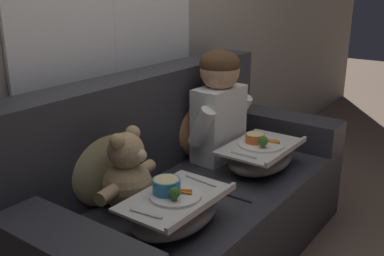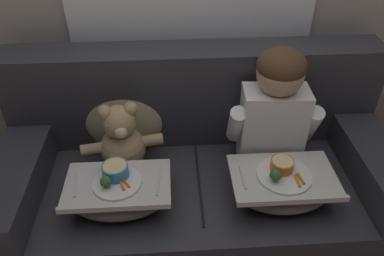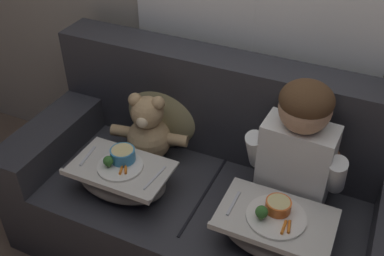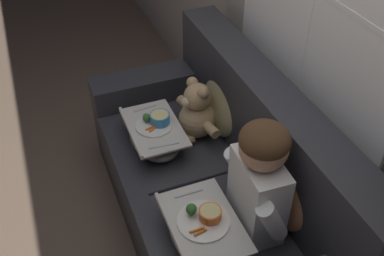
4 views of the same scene
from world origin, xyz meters
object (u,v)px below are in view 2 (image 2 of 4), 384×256
object	(u,v)px
throw_pillow_behind_teddy	(124,116)
lap_tray_teddy	(119,193)
couch	(197,178)
lap_tray_child	(282,186)
child_figure	(276,105)
teddy_bear	(122,142)
throw_pillow_behind_child	(265,111)

from	to	relation	value
throw_pillow_behind_teddy	lap_tray_teddy	world-z (taller)	throw_pillow_behind_teddy
couch	throw_pillow_behind_teddy	distance (m)	0.51
throw_pillow_behind_teddy	lap_tray_child	distance (m)	0.86
lap_tray_child	lap_tray_teddy	size ratio (longest dim) A/B	1.02
couch	child_figure	world-z (taller)	child_figure
throw_pillow_behind_teddy	teddy_bear	distance (m)	0.17
couch	lap_tray_child	world-z (taller)	couch
throw_pillow_behind_child	throw_pillow_behind_teddy	world-z (taller)	throw_pillow_behind_teddy
couch	throw_pillow_behind_child	world-z (taller)	couch
throw_pillow_behind_child	lap_tray_child	world-z (taller)	throw_pillow_behind_child
throw_pillow_behind_child	throw_pillow_behind_teddy	distance (m)	0.74
couch	throw_pillow_behind_child	bearing A→B (deg)	25.84
throw_pillow_behind_teddy	lap_tray_teddy	bearing A→B (deg)	-90.08
throw_pillow_behind_teddy	teddy_bear	xyz separation A→B (m)	(0.00, -0.16, -0.04)
child_figure	lap_tray_teddy	size ratio (longest dim) A/B	1.35
child_figure	lap_tray_teddy	distance (m)	0.83
child_figure	lap_tray_child	xyz separation A→B (m)	(-0.00, -0.27, -0.27)
lap_tray_child	couch	bearing A→B (deg)	145.94
throw_pillow_behind_child	teddy_bear	xyz separation A→B (m)	(-0.74, -0.16, -0.04)
throw_pillow_behind_teddy	child_figure	world-z (taller)	child_figure
teddy_bear	lap_tray_child	size ratio (longest dim) A/B	0.86
teddy_bear	throw_pillow_behind_teddy	bearing A→B (deg)	90.32
teddy_bear	lap_tray_child	distance (m)	0.79
child_figure	throw_pillow_behind_teddy	bearing A→B (deg)	167.78
throw_pillow_behind_child	child_figure	size ratio (longest dim) A/B	0.69
teddy_bear	child_figure	bearing A→B (deg)	0.31
lap_tray_teddy	couch	bearing A→B (deg)	33.87
lap_tray_child	throw_pillow_behind_teddy	bearing A→B (deg)	149.88
child_figure	lap_tray_child	distance (m)	0.38
teddy_bear	lap_tray_child	world-z (taller)	teddy_bear
lap_tray_teddy	throw_pillow_behind_teddy	bearing A→B (deg)	89.92
couch	teddy_bear	xyz separation A→B (m)	(-0.37, 0.01, 0.26)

